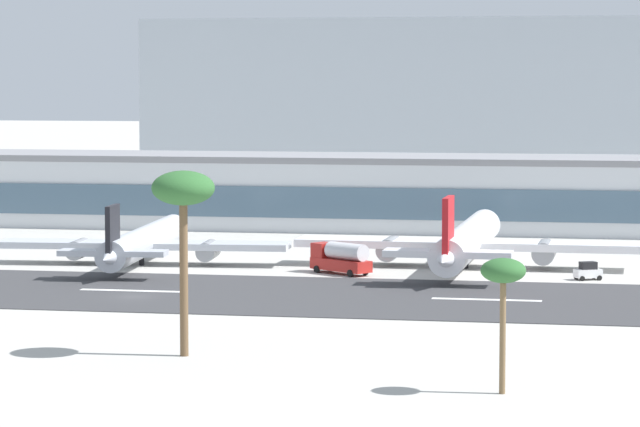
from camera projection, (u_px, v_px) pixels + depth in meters
name	position (u px, v px, depth m)	size (l,w,h in m)	color
ground_plane	(134.00, 297.00, 177.35)	(1400.00, 1400.00, 0.00)	#B2AFA8
runway_strip	(146.00, 291.00, 181.82)	(800.00, 32.19, 0.08)	#38383A
runway_centreline_dash_4	(131.00, 291.00, 182.13)	(12.00, 1.20, 0.01)	white
runway_centreline_dash_5	(487.00, 300.00, 174.73)	(12.00, 1.20, 0.01)	white
terminal_building	(354.00, 192.00, 258.13)	(194.13, 20.85, 11.83)	silver
distant_hotel_block	(398.00, 101.00, 375.29)	(117.70, 27.63, 37.85)	#A8B2BC
airliner_black_tail_gate_0	(142.00, 243.00, 207.34)	(38.44, 43.41, 9.06)	silver
airliner_red_tail_gate_1	(466.00, 242.00, 203.93)	(44.04, 50.16, 10.47)	white
service_baggage_tug_1	(588.00, 271.00, 192.34)	(3.58, 2.94, 2.20)	white
service_fuel_truck_2	(341.00, 258.00, 198.12)	(8.40, 7.11, 3.95)	#B2231E
palm_tree_0	(503.00, 276.00, 122.29)	(3.48, 3.48, 10.49)	brown
palm_tree_1	(183.00, 195.00, 138.62)	(5.50, 5.50, 16.21)	brown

